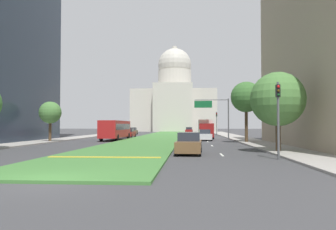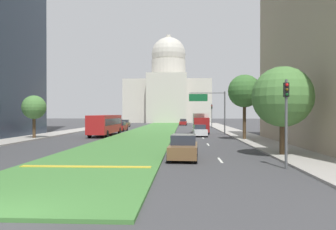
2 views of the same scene
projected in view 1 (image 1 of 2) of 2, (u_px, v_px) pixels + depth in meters
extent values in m
plane|color=#3D3D3F|center=(162.00, 136.00, 66.87)|extent=(260.00, 260.00, 0.00)
cube|color=#427A38|center=(160.00, 137.00, 61.44)|extent=(8.42, 98.13, 0.14)
cube|color=gold|center=(104.00, 157.00, 21.42)|extent=(7.57, 0.50, 0.04)
cube|color=silver|center=(222.00, 155.00, 24.85)|extent=(0.16, 2.40, 0.01)
cube|color=silver|center=(212.00, 146.00, 35.75)|extent=(0.16, 2.40, 0.01)
cube|color=silver|center=(208.00, 142.00, 44.56)|extent=(0.16, 2.40, 0.01)
cube|color=silver|center=(206.00, 140.00, 50.05)|extent=(0.16, 2.40, 0.01)
cube|color=silver|center=(202.00, 137.00, 63.59)|extent=(0.16, 2.40, 0.01)
cube|color=silver|center=(200.00, 135.00, 75.92)|extent=(0.16, 2.40, 0.01)
cube|color=silver|center=(199.00, 134.00, 86.23)|extent=(0.16, 2.40, 0.01)
cube|color=silver|center=(198.00, 132.00, 100.69)|extent=(0.16, 2.40, 0.01)
cube|color=#9E9991|center=(78.00, 138.00, 56.96)|extent=(4.00, 98.13, 0.15)
cube|color=#9E9991|center=(239.00, 138.00, 55.05)|extent=(4.00, 98.13, 0.15)
cube|color=beige|center=(175.00, 111.00, 121.47)|extent=(30.15, 23.04, 14.98)
cube|color=beige|center=(173.00, 107.00, 108.01)|extent=(13.27, 4.00, 16.47)
cylinder|color=beige|center=(175.00, 81.00, 121.83)|extent=(12.58, 12.58, 7.92)
sphere|color=beige|center=(175.00, 65.00, 122.02)|extent=(12.63, 12.63, 12.63)
cylinder|color=beige|center=(175.00, 50.00, 122.20)|extent=(1.80, 1.80, 3.00)
cylinder|color=#515456|center=(278.00, 121.00, 21.46)|extent=(0.16, 0.16, 5.20)
cube|color=black|center=(278.00, 91.00, 21.53)|extent=(0.28, 0.24, 0.84)
sphere|color=red|center=(278.00, 86.00, 21.40)|extent=(0.18, 0.18, 0.18)
sphere|color=#4C380F|center=(278.00, 91.00, 21.39)|extent=(0.18, 0.18, 0.18)
sphere|color=#0F4219|center=(279.00, 95.00, 21.38)|extent=(0.18, 0.18, 0.18)
cylinder|color=#515456|center=(217.00, 124.00, 70.57)|extent=(0.16, 0.16, 5.20)
cube|color=black|center=(217.00, 115.00, 70.63)|extent=(0.28, 0.24, 0.84)
sphere|color=red|center=(217.00, 113.00, 70.50)|extent=(0.18, 0.18, 0.18)
sphere|color=#4C380F|center=(217.00, 115.00, 70.49)|extent=(0.18, 0.18, 0.18)
sphere|color=#0F4219|center=(217.00, 116.00, 70.48)|extent=(0.18, 0.18, 0.18)
cylinder|color=#515456|center=(228.00, 119.00, 50.71)|extent=(0.20, 0.20, 6.50)
cylinder|color=#515456|center=(211.00, 100.00, 50.98)|extent=(5.31, 0.12, 0.12)
cube|color=#146033|center=(203.00, 104.00, 51.00)|extent=(2.80, 0.08, 1.10)
cylinder|color=#4C3823|center=(278.00, 133.00, 26.76)|extent=(0.41, 0.41, 3.23)
sphere|color=#4C7F3D|center=(278.00, 99.00, 26.85)|extent=(4.54, 4.54, 4.54)
cylinder|color=#4C3823|center=(50.00, 130.00, 43.26)|extent=(0.38, 0.38, 3.18)
sphere|color=#4C7F3D|center=(50.00, 112.00, 43.33)|extent=(2.97, 2.97, 2.97)
cylinder|color=#4C3823|center=(246.00, 124.00, 41.22)|extent=(0.39, 0.39, 4.83)
sphere|color=#3D7033|center=(246.00, 97.00, 41.33)|extent=(3.95, 3.95, 3.95)
cube|color=brown|center=(189.00, 146.00, 25.37)|extent=(2.13, 4.68, 0.83)
cube|color=#282D38|center=(189.00, 137.00, 25.58)|extent=(1.79, 2.28, 0.68)
cylinder|color=black|center=(200.00, 152.00, 23.43)|extent=(0.25, 0.65, 0.64)
cylinder|color=black|center=(176.00, 152.00, 23.63)|extent=(0.25, 0.65, 0.64)
cylinder|color=black|center=(200.00, 148.00, 27.10)|extent=(0.25, 0.65, 0.64)
cylinder|color=black|center=(180.00, 148.00, 27.30)|extent=(0.25, 0.65, 0.64)
cube|color=silver|center=(204.00, 136.00, 47.40)|extent=(2.00, 4.37, 0.79)
cube|color=#282D38|center=(204.00, 132.00, 47.59)|extent=(1.67, 2.13, 0.65)
cylinder|color=black|center=(211.00, 139.00, 45.69)|extent=(0.25, 0.65, 0.64)
cylinder|color=black|center=(200.00, 139.00, 45.71)|extent=(0.25, 0.65, 0.64)
cylinder|color=black|center=(209.00, 138.00, 49.07)|extent=(0.25, 0.65, 0.64)
cylinder|color=black|center=(198.00, 138.00, 49.09)|extent=(0.25, 0.65, 0.64)
cube|color=maroon|center=(129.00, 134.00, 60.85)|extent=(2.03, 4.43, 0.82)
cube|color=#282D38|center=(129.00, 130.00, 60.70)|extent=(1.74, 2.15, 0.67)
cylinder|color=black|center=(126.00, 135.00, 62.66)|extent=(0.24, 0.65, 0.64)
cylinder|color=black|center=(135.00, 135.00, 62.49)|extent=(0.24, 0.65, 0.64)
cylinder|color=black|center=(122.00, 136.00, 59.20)|extent=(0.24, 0.65, 0.64)
cylinder|color=black|center=(132.00, 136.00, 59.03)|extent=(0.24, 0.65, 0.64)
cube|color=brown|center=(133.00, 132.00, 77.83)|extent=(1.90, 4.37, 0.82)
cube|color=#282D38|center=(133.00, 129.00, 77.69)|extent=(1.62, 2.12, 0.67)
cylinder|color=black|center=(131.00, 133.00, 79.57)|extent=(0.24, 0.65, 0.64)
cylinder|color=black|center=(137.00, 133.00, 79.50)|extent=(0.24, 0.65, 0.64)
cylinder|color=black|center=(129.00, 133.00, 76.15)|extent=(0.24, 0.65, 0.64)
cylinder|color=black|center=(135.00, 133.00, 76.08)|extent=(0.24, 0.65, 0.64)
cube|color=maroon|center=(189.00, 131.00, 88.87)|extent=(2.10, 4.65, 0.82)
cube|color=#282D38|center=(189.00, 128.00, 89.07)|extent=(1.72, 2.28, 0.67)
cylinder|color=black|center=(192.00, 132.00, 86.95)|extent=(0.26, 0.65, 0.64)
cylinder|color=black|center=(186.00, 132.00, 87.17)|extent=(0.26, 0.65, 0.64)
cylinder|color=black|center=(192.00, 132.00, 90.55)|extent=(0.26, 0.65, 0.64)
cylinder|color=black|center=(187.00, 132.00, 90.77)|extent=(0.26, 0.65, 0.64)
cube|color=maroon|center=(206.00, 130.00, 51.32)|extent=(2.30, 2.00, 2.20)
cube|color=beige|center=(205.00, 128.00, 54.52)|extent=(2.30, 4.40, 2.80)
cylinder|color=black|center=(213.00, 137.00, 51.22)|extent=(0.30, 0.90, 0.90)
cylinder|color=black|center=(200.00, 137.00, 51.36)|extent=(0.30, 0.90, 0.90)
cylinder|color=black|center=(211.00, 136.00, 55.51)|extent=(0.30, 0.90, 0.90)
cylinder|color=black|center=(199.00, 136.00, 55.65)|extent=(0.30, 0.90, 0.90)
cube|color=#B21E1E|center=(116.00, 129.00, 49.01)|extent=(2.50, 11.00, 2.50)
cube|color=#232833|center=(116.00, 127.00, 49.02)|extent=(2.52, 10.12, 0.90)
cylinder|color=black|center=(115.00, 136.00, 53.34)|extent=(0.32, 1.00, 1.00)
cylinder|color=black|center=(128.00, 136.00, 53.18)|extent=(0.32, 1.00, 1.00)
cylinder|color=black|center=(101.00, 138.00, 45.16)|extent=(0.32, 1.00, 1.00)
cylinder|color=black|center=(117.00, 138.00, 45.01)|extent=(0.32, 1.00, 1.00)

